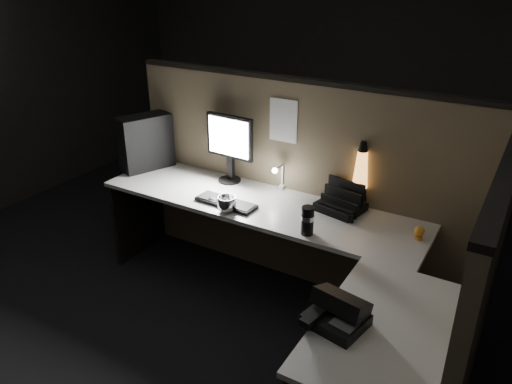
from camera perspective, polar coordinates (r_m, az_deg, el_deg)
The scene contains 17 objects.
floor at distance 3.32m, azimuth -2.95°, elevation -17.16°, with size 6.00×6.00×0.00m, color black.
room_shell at distance 2.54m, azimuth -3.76°, elevation 11.09°, with size 6.00×6.00×6.00m.
partition_back at distance 3.59m, azimuth 4.94°, elevation 0.59°, with size 2.66×0.06×1.50m, color brown.
partition_right at distance 2.60m, azimuth 23.99°, elevation -12.20°, with size 0.06×1.66×1.50m, color brown.
desk at distance 3.07m, azimuth 2.25°, elevation -7.50°, with size 2.60×1.60×0.73m.
pc_tower at distance 3.99m, azimuth -12.49°, elevation 5.58°, with size 0.18×0.40×0.43m, color black.
monitor at distance 3.63m, azimuth -3.03°, elevation 5.73°, with size 0.39×0.17×0.50m.
keyboard at distance 3.38m, azimuth -3.44°, elevation -1.21°, with size 0.43×0.14×0.02m, color black.
mouse at distance 3.40m, azimuth -5.01°, elevation -0.96°, with size 0.09×0.06×0.03m, color black.
clip_lamp at distance 3.51m, azimuth 2.61°, elevation 1.85°, with size 0.04×0.16×0.20m.
organizer at distance 3.32m, azimuth 9.73°, elevation -1.28°, with size 0.32×0.29×0.21m.
lava_lamp at distance 3.33m, azimuth 11.80°, elevation 1.31°, with size 0.12×0.12×0.46m.
travel_mug at distance 2.99m, azimuth 5.91°, elevation -3.27°, with size 0.08×0.08×0.18m, color black.
steel_mug at distance 3.26m, azimuth -3.36°, elevation -1.39°, with size 0.13×0.13×0.10m, color silver.
figurine at distance 3.09m, azimuth 18.17°, elevation -4.29°, with size 0.06×0.06×0.06m, color orange.
pinned_paper at distance 3.45m, azimuth 3.14°, elevation 8.14°, with size 0.21×0.00×0.30m, color white.
desk_phone at distance 2.34m, azimuth 9.23°, elevation -13.41°, with size 0.29×0.29×0.15m.
Camera 1 is at (1.39, -2.04, 2.22)m, focal length 35.00 mm.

